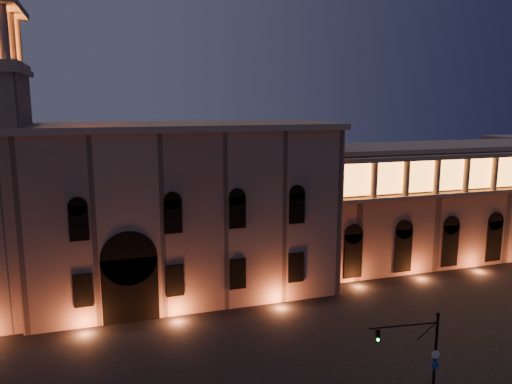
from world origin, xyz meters
TOP-DOWN VIEW (x-y plane):
  - government_building at (-2.08, 21.93)m, footprint 30.80×12.80m
  - colonnade_wing at (32.00, 23.92)m, footprint 40.60×11.50m
  - traffic_light at (8.86, -3.24)m, footprint 4.83×0.88m

SIDE VIEW (x-z plane):
  - traffic_light at x=8.86m, z-range 0.17..6.83m
  - colonnade_wing at x=32.00m, z-range 0.08..14.58m
  - government_building at x=-2.08m, z-range -0.03..17.57m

